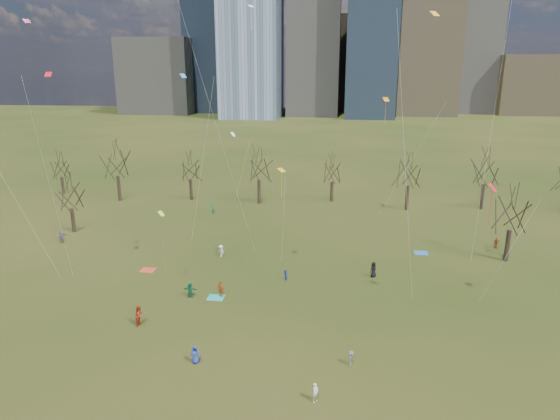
# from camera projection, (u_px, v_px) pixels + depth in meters

# --- Properties ---
(ground) EXTENTS (500.00, 500.00, 0.00)m
(ground) POSITION_uv_depth(u_px,v_px,m) (263.00, 322.00, 44.53)
(ground) COLOR black
(ground) RESTS_ON ground
(downtown_skyline) EXTENTS (212.50, 78.00, 118.00)m
(downtown_skyline) POSITION_uv_depth(u_px,v_px,m) (327.00, 30.00, 235.19)
(downtown_skyline) COLOR slate
(downtown_skyline) RESTS_ON ground
(bare_tree_row) EXTENTS (113.04, 29.80, 9.50)m
(bare_tree_row) POSITION_uv_depth(u_px,v_px,m) (299.00, 172.00, 78.39)
(bare_tree_row) COLOR black
(bare_tree_row) RESTS_ON ground
(blanket_teal) EXTENTS (1.60, 1.50, 0.03)m
(blanket_teal) POSITION_uv_depth(u_px,v_px,m) (216.00, 297.00, 49.22)
(blanket_teal) COLOR teal
(blanket_teal) RESTS_ON ground
(blanket_navy) EXTENTS (1.60, 1.50, 0.03)m
(blanket_navy) POSITION_uv_depth(u_px,v_px,m) (421.00, 253.00, 61.08)
(blanket_navy) COLOR #2562AD
(blanket_navy) RESTS_ON ground
(blanket_crimson) EXTENTS (1.60, 1.50, 0.03)m
(blanket_crimson) POSITION_uv_depth(u_px,v_px,m) (148.00, 270.00, 55.90)
(blanket_crimson) COLOR red
(blanket_crimson) RESTS_ON ground
(person_0) EXTENTS (0.77, 0.53, 1.50)m
(person_0) POSITION_uv_depth(u_px,v_px,m) (195.00, 354.00, 38.09)
(person_0) COLOR #23399A
(person_0) RESTS_ON ground
(person_1) EXTENTS (0.56, 0.61, 1.40)m
(person_1) POSITION_uv_depth(u_px,v_px,m) (315.00, 393.00, 33.68)
(person_1) COLOR silver
(person_1) RESTS_ON ground
(person_2) EXTENTS (0.78, 0.97, 1.91)m
(person_2) POSITION_uv_depth(u_px,v_px,m) (140.00, 315.00, 43.66)
(person_2) COLOR #9D2B16
(person_2) RESTS_ON ground
(person_3) EXTENTS (0.45, 0.79, 1.21)m
(person_3) POSITION_uv_depth(u_px,v_px,m) (351.00, 358.00, 37.85)
(person_3) COLOR #5E5F62
(person_3) RESTS_ON ground
(person_4) EXTENTS (0.97, 0.95, 1.64)m
(person_4) POSITION_uv_depth(u_px,v_px,m) (221.00, 289.00, 49.19)
(person_4) COLOR #D35A17
(person_4) RESTS_ON ground
(person_5) EXTENTS (1.47, 0.47, 1.59)m
(person_5) POSITION_uv_depth(u_px,v_px,m) (190.00, 290.00, 49.05)
(person_5) COLOR #176842
(person_5) RESTS_ON ground
(person_6) EXTENTS (0.98, 0.99, 1.73)m
(person_6) POSITION_uv_depth(u_px,v_px,m) (373.00, 270.00, 53.85)
(person_6) COLOR black
(person_6) RESTS_ON ground
(person_8) EXTENTS (0.61, 0.69, 1.19)m
(person_8) POSITION_uv_depth(u_px,v_px,m) (285.00, 275.00, 53.07)
(person_8) COLOR #2936B3
(person_8) RESTS_ON ground
(person_9) EXTENTS (1.06, 0.99, 1.43)m
(person_9) POSITION_uv_depth(u_px,v_px,m) (221.00, 251.00, 59.78)
(person_9) COLOR white
(person_9) RESTS_ON ground
(person_10) EXTENTS (0.89, 0.54, 1.42)m
(person_10) POSITION_uv_depth(u_px,v_px,m) (496.00, 243.00, 62.64)
(person_10) COLOR #A63717
(person_10) RESTS_ON ground
(person_11) EXTENTS (1.04, 1.69, 1.74)m
(person_11) POSITION_uv_depth(u_px,v_px,m) (62.00, 237.00, 64.40)
(person_11) COLOR slate
(person_11) RESTS_ON ground
(person_13) EXTENTS (0.78, 0.80, 1.86)m
(person_13) POSITION_uv_depth(u_px,v_px,m) (213.00, 209.00, 77.03)
(person_13) COLOR #1A7659
(person_13) RESTS_ON ground
(kites_airborne) EXTENTS (65.90, 39.66, 34.38)m
(kites_airborne) POSITION_uv_depth(u_px,v_px,m) (326.00, 151.00, 50.84)
(kites_airborne) COLOR yellow
(kites_airborne) RESTS_ON ground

